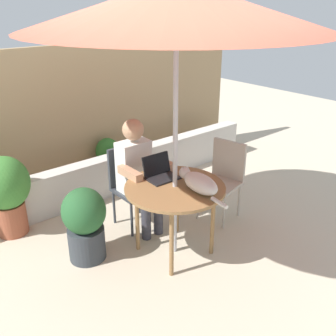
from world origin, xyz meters
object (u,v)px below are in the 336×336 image
patio_umbrella (176,5)px  cat (199,183)px  chair_empty (224,174)px  person_seated (138,170)px  laptop (159,171)px  potted_plant_near_fence (85,222)px  potted_plant_corner (6,190)px  patio_table (175,193)px  chair_occupied (130,180)px  potted_plant_by_chair (108,158)px

patio_umbrella → cat: (0.10, -0.21, -1.46)m
chair_empty → person_seated: 0.99m
laptop → cat: bearing=-79.3°
laptop → potted_plant_near_fence: (-0.73, 0.22, -0.39)m
laptop → potted_plant_corner: size_ratio=0.36×
cat → patio_table: bearing=116.1°
person_seated → chair_empty: bearing=-23.7°
patio_table → patio_umbrella: patio_umbrella is taller
chair_occupied → person_seated: person_seated is taller
patio_table → chair_empty: bearing=12.3°
potted_plant_near_fence → potted_plant_by_chair: 1.79m
patio_table → laptop: size_ratio=3.02×
chair_empty → cat: size_ratio=1.35×
chair_empty → potted_plant_near_fence: size_ratio=1.19×
chair_occupied → potted_plant_near_fence: size_ratio=1.19×
potted_plant_by_chair → potted_plant_corner: potted_plant_corner is taller
patio_umbrella → cat: size_ratio=3.78×
chair_empty → cat: cat is taller
laptop → potted_plant_by_chair: bearing=76.6°
patio_table → potted_plant_near_fence: bearing=146.9°
potted_plant_corner → potted_plant_near_fence: bearing=-66.0°
potted_plant_by_chair → potted_plant_corner: size_ratio=0.68×
patio_table → chair_occupied: 0.76m
chair_occupied → potted_plant_near_fence: bearing=-158.6°
chair_occupied → laptop: 0.57m
chair_empty → laptop: laptop is taller
laptop → chair_occupied: bearing=91.8°
chair_empty → person_seated: person_seated is taller
chair_occupied → chair_empty: 1.05m
patio_umbrella → potted_plant_by_chair: bearing=77.9°
patio_umbrella → chair_empty: bearing=12.3°
cat → potted_plant_corner: size_ratio=0.75×
cat → potted_plant_near_fence: 1.13m
chair_occupied → cat: bearing=-83.9°
chair_empty → laptop: (-0.88, 0.05, 0.27)m
chair_empty → cat: bearing=-153.1°
chair_occupied → cat: 1.00m
potted_plant_corner → chair_empty: bearing=-30.3°
potted_plant_by_chair → potted_plant_corner: bearing=-161.9°
chair_empty → person_seated: bearing=156.3°
laptop → cat: (0.09, -0.45, 0.02)m
patio_umbrella → potted_plant_near_fence: (-0.71, 0.46, -1.87)m
laptop → potted_plant_near_fence: laptop is taller
chair_empty → potted_plant_near_fence: bearing=170.5°
chair_occupied → potted_plant_corner: size_ratio=1.01×
laptop → chair_empty: bearing=-3.5°
person_seated → potted_plant_by_chair: size_ratio=2.06×
chair_occupied → potted_plant_near_fence: 0.77m
person_seated → laptop: size_ratio=3.91×
laptop → person_seated: bearing=92.6°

